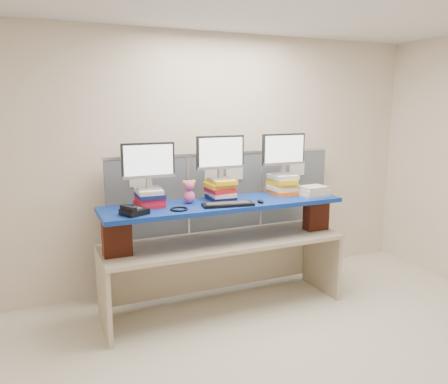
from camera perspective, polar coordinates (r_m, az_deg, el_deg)
name	(u,v)px	position (r m, az deg, el deg)	size (l,w,h in m)	color
room	(322,194)	(3.22, 12.70, -0.20)	(5.00, 4.00, 2.80)	beige
cubicle_partition	(225,220)	(4.88, 0.14, -3.65)	(2.60, 0.06, 1.53)	#4F545D
desk	(224,254)	(4.36, 0.00, -8.08)	(2.40, 0.72, 0.73)	#BEAD91
brick_pier_left	(117,237)	(3.94, -13.82, -5.75)	(0.25, 0.13, 0.34)	maroon
brick_pier_right	(316,214)	(4.73, 11.93, -2.82)	(0.25, 0.13, 0.34)	maroon
blue_board	(224,204)	(4.22, 0.00, -1.62)	(2.36, 0.59, 0.04)	navy
book_stack_left	(150,198)	(4.10, -9.70, -0.71)	(0.26, 0.30, 0.16)	red
book_stack_center	(220,190)	(4.31, -0.46, 0.32)	(0.26, 0.31, 0.21)	#131A53
book_stack_right	(282,184)	(4.63, 7.61, 1.01)	(0.26, 0.31, 0.21)	orange
monitor_left	(148,163)	(4.04, -9.86, 3.76)	(0.49, 0.14, 0.43)	#959599
monitor_center	(220,155)	(4.25, -0.47, 4.91)	(0.49, 0.14, 0.43)	#959599
monitor_right	(283,151)	(4.58, 7.78, 5.27)	(0.49, 0.14, 0.43)	#959599
keyboard	(228,204)	(4.06, 0.53, -1.62)	(0.50, 0.22, 0.03)	black
mouse	(260,201)	(4.20, 4.77, -1.22)	(0.05, 0.10, 0.03)	black
desk_phone	(134,211)	(3.81, -11.73, -2.46)	(0.26, 0.25, 0.08)	black
headset	(179,209)	(3.92, -5.89, -2.21)	(0.16, 0.16, 0.02)	black
plush_toy	(189,191)	(4.16, -4.56, 0.08)	(0.13, 0.10, 0.23)	#E3568E
binder_stack	(313,191)	(4.60, 11.61, 0.12)	(0.29, 0.24, 0.10)	beige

